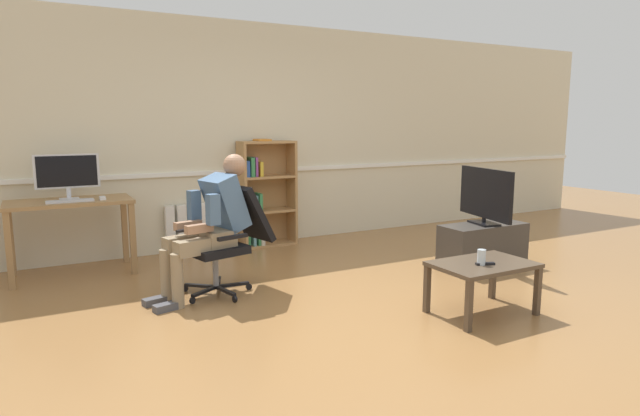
% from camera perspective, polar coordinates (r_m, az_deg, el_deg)
% --- Properties ---
extents(ground_plane, '(18.00, 18.00, 0.00)m').
position_cam_1_polar(ground_plane, '(4.49, 3.57, -10.55)').
color(ground_plane, olive).
extents(back_wall, '(12.00, 0.13, 2.70)m').
position_cam_1_polar(back_wall, '(6.62, -8.69, 7.64)').
color(back_wall, beige).
rests_on(back_wall, ground_plane).
extents(computer_desk, '(1.15, 0.60, 0.76)m').
position_cam_1_polar(computer_desk, '(5.80, -25.20, -0.40)').
color(computer_desk, '#9E7547').
rests_on(computer_desk, ground_plane).
extents(imac_monitor, '(0.59, 0.14, 0.45)m').
position_cam_1_polar(imac_monitor, '(5.83, -25.45, 3.42)').
color(imac_monitor, silver).
rests_on(imac_monitor, computer_desk).
extents(keyboard, '(0.42, 0.12, 0.02)m').
position_cam_1_polar(keyboard, '(5.64, -25.21, 0.69)').
color(keyboard, silver).
rests_on(keyboard, computer_desk).
extents(computer_mouse, '(0.06, 0.10, 0.03)m').
position_cam_1_polar(computer_mouse, '(5.68, -22.27, 0.99)').
color(computer_mouse, white).
rests_on(computer_mouse, computer_desk).
extents(bookshelf, '(0.69, 0.29, 1.31)m').
position_cam_1_polar(bookshelf, '(6.57, -6.09, 1.40)').
color(bookshelf, '#AD7F4C').
rests_on(bookshelf, ground_plane).
extents(radiator, '(0.79, 0.08, 0.57)m').
position_cam_1_polar(radiator, '(6.46, -12.80, -2.04)').
color(radiator, white).
rests_on(radiator, ground_plane).
extents(office_chair, '(0.84, 0.65, 0.96)m').
position_cam_1_polar(office_chair, '(4.84, -9.58, -2.80)').
color(office_chair, black).
rests_on(office_chair, ground_plane).
extents(person_seated, '(0.96, 0.52, 1.24)m').
position_cam_1_polar(person_seated, '(4.71, -11.69, -1.50)').
color(person_seated, '#937F60').
rests_on(person_seated, ground_plane).
extents(tv_stand, '(0.94, 0.39, 0.46)m').
position_cam_1_polar(tv_stand, '(5.87, 17.03, -3.87)').
color(tv_stand, '#3D3833').
rests_on(tv_stand, ground_plane).
extents(tv_screen, '(0.26, 0.86, 0.58)m').
position_cam_1_polar(tv_screen, '(5.78, 17.29, 1.33)').
color(tv_screen, black).
rests_on(tv_screen, tv_stand).
extents(coffee_table, '(0.79, 0.52, 0.42)m').
position_cam_1_polar(coffee_table, '(4.42, 17.05, -6.30)').
color(coffee_table, '#4C3D2D').
rests_on(coffee_table, ground_plane).
extents(drinking_glass, '(0.07, 0.07, 0.12)m').
position_cam_1_polar(drinking_glass, '(4.32, 16.91, -5.06)').
color(drinking_glass, silver).
rests_on(drinking_glass, coffee_table).
extents(spare_remote, '(0.15, 0.09, 0.02)m').
position_cam_1_polar(spare_remote, '(4.34, 17.27, -5.72)').
color(spare_remote, black).
rests_on(spare_remote, coffee_table).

